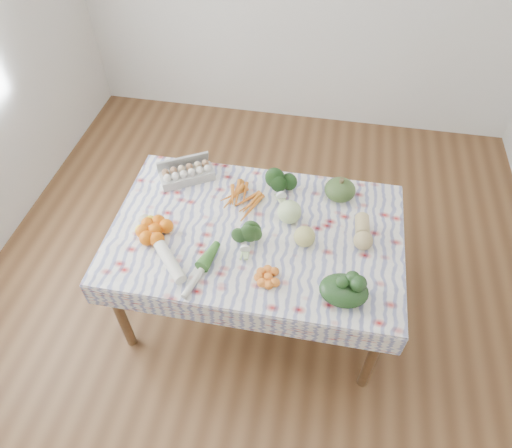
{
  "coord_description": "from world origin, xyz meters",
  "views": [
    {
      "loc": [
        0.31,
        -1.67,
        2.73
      ],
      "look_at": [
        0.0,
        0.0,
        0.82
      ],
      "focal_mm": 32.0,
      "sensor_mm": 36.0,
      "label": 1
    }
  ],
  "objects_px": {
    "dining_table": "(256,240)",
    "egg_carton": "(187,175)",
    "cabbage": "(289,212)",
    "butternut_squash": "(363,231)",
    "kabocha_squash": "(340,190)",
    "grapefruit": "(304,236)"
  },
  "relations": [
    {
      "from": "dining_table",
      "to": "egg_carton",
      "type": "height_order",
      "value": "egg_carton"
    },
    {
      "from": "dining_table",
      "to": "cabbage",
      "type": "relative_size",
      "value": 11.58
    },
    {
      "from": "egg_carton",
      "to": "kabocha_squash",
      "type": "xyz_separation_m",
      "value": [
        0.95,
        0.02,
        0.02
      ]
    },
    {
      "from": "kabocha_squash",
      "to": "cabbage",
      "type": "distance_m",
      "value": 0.37
    },
    {
      "from": "kabocha_squash",
      "to": "butternut_squash",
      "type": "bearing_deg",
      "value": -64.04
    },
    {
      "from": "dining_table",
      "to": "egg_carton",
      "type": "relative_size",
      "value": 4.8
    },
    {
      "from": "kabocha_squash",
      "to": "butternut_squash",
      "type": "height_order",
      "value": "kabocha_squash"
    },
    {
      "from": "cabbage",
      "to": "grapefruit",
      "type": "distance_m",
      "value": 0.19
    },
    {
      "from": "cabbage",
      "to": "butternut_squash",
      "type": "distance_m",
      "value": 0.42
    },
    {
      "from": "egg_carton",
      "to": "kabocha_squash",
      "type": "relative_size",
      "value": 1.78
    },
    {
      "from": "cabbage",
      "to": "grapefruit",
      "type": "relative_size",
      "value": 1.16
    },
    {
      "from": "egg_carton",
      "to": "kabocha_squash",
      "type": "bearing_deg",
      "value": -29.06
    },
    {
      "from": "dining_table",
      "to": "butternut_squash",
      "type": "distance_m",
      "value": 0.61
    },
    {
      "from": "kabocha_squash",
      "to": "grapefruit",
      "type": "bearing_deg",
      "value": -112.61
    },
    {
      "from": "butternut_squash",
      "to": "grapefruit",
      "type": "xyz_separation_m",
      "value": [
        -0.31,
        -0.1,
        0.01
      ]
    },
    {
      "from": "cabbage",
      "to": "butternut_squash",
      "type": "bearing_deg",
      "value": -7.59
    },
    {
      "from": "dining_table",
      "to": "egg_carton",
      "type": "xyz_separation_m",
      "value": [
        -0.5,
        0.34,
        0.13
      ]
    },
    {
      "from": "kabocha_squash",
      "to": "egg_carton",
      "type": "bearing_deg",
      "value": -178.65
    },
    {
      "from": "butternut_squash",
      "to": "dining_table",
      "type": "bearing_deg",
      "value": -177.6
    },
    {
      "from": "egg_carton",
      "to": "butternut_squash",
      "type": "relative_size",
      "value": 1.43
    },
    {
      "from": "cabbage",
      "to": "dining_table",
      "type": "bearing_deg",
      "value": -146.12
    },
    {
      "from": "kabocha_squash",
      "to": "cabbage",
      "type": "bearing_deg",
      "value": -138.13
    }
  ]
}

